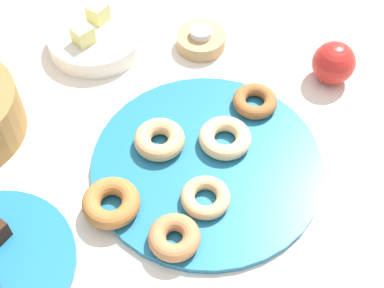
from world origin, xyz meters
TOP-DOWN VIEW (x-y plane):
  - ground_plane at (0.00, 0.00)m, footprint 2.40×2.40m
  - donut_plate at (0.00, 0.00)m, footprint 0.40×0.40m
  - donut_0 at (0.05, -0.01)m, footprint 0.12×0.12m
  - donut_1 at (-0.01, 0.09)m, footprint 0.12×0.12m
  - donut_2 at (-0.16, -0.03)m, footprint 0.11×0.11m
  - donut_3 at (0.16, -0.01)m, footprint 0.11×0.11m
  - donut_4 at (-0.07, -0.04)m, footprint 0.08×0.08m
  - donut_5 at (-0.16, 0.09)m, footprint 0.12×0.12m
  - candle_holder at (0.25, 0.16)m, footprint 0.10×0.10m
  - tealight at (0.25, 0.16)m, footprint 0.04×0.04m
  - fruit_bowl at (0.14, 0.34)m, footprint 0.19×0.19m
  - melon_chunk_left at (0.11, 0.34)m, footprint 0.04×0.04m
  - melon_chunk_right at (0.18, 0.36)m, footprint 0.04×0.04m
  - apple at (0.30, -0.10)m, footprint 0.08×0.08m

SIDE VIEW (x-z plane):
  - ground_plane at x=0.00m, z-range 0.00..0.00m
  - donut_plate at x=0.00m, z-range 0.00..0.01m
  - candle_holder at x=0.25m, z-range 0.00..0.03m
  - fruit_bowl at x=0.14m, z-range 0.00..0.04m
  - donut_4 at x=-0.07m, z-range 0.01..0.04m
  - donut_3 at x=0.16m, z-range 0.01..0.04m
  - donut_0 at x=0.05m, z-range 0.01..0.04m
  - donut_2 at x=-0.16m, z-range 0.01..0.04m
  - donut_1 at x=-0.01m, z-range 0.01..0.04m
  - donut_5 at x=-0.16m, z-range 0.01..0.04m
  - tealight at x=0.25m, z-range 0.03..0.04m
  - apple at x=0.30m, z-range 0.00..0.08m
  - melon_chunk_left at x=0.11m, z-range 0.04..0.07m
  - melon_chunk_right at x=0.18m, z-range 0.04..0.07m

